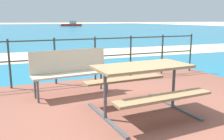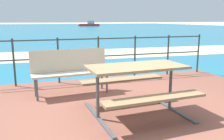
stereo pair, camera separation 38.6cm
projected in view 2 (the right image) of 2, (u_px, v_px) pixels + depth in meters
ground_plane at (137, 117)px, 3.92m from camera, size 240.00×240.00×0.00m
patio_paving at (137, 116)px, 3.92m from camera, size 6.40×5.20×0.06m
sea_water at (42, 29)px, 41.16m from camera, size 90.00×90.00×0.01m
beach_strip at (70, 55)px, 10.81m from camera, size 54.09×5.37×0.01m
picnic_table at (136, 78)px, 3.82m from camera, size 1.60×1.49×0.79m
park_bench at (71, 68)px, 4.90m from camera, size 1.59×0.55×0.91m
railing_fence at (98, 54)px, 6.01m from camera, size 5.94×0.04×1.09m
boat_near at (89, 24)px, 57.58m from camera, size 5.32×2.15×1.25m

